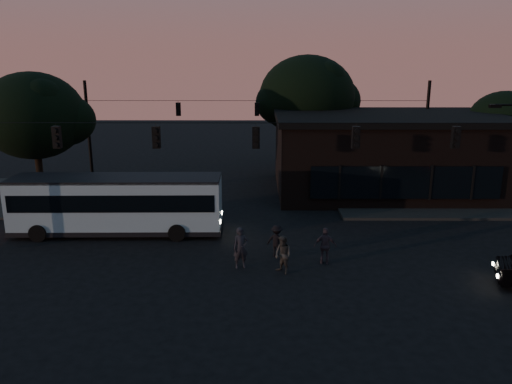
{
  "coord_description": "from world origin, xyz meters",
  "views": [
    {
      "loc": [
        0.1,
        -18.36,
        8.84
      ],
      "look_at": [
        0.0,
        4.0,
        3.0
      ],
      "focal_mm": 35.0,
      "sensor_mm": 36.0,
      "label": 1
    }
  ],
  "objects_px": {
    "bus": "(117,202)",
    "pedestrian_c": "(325,246)",
    "building": "(386,153)",
    "pedestrian_a": "(241,248)",
    "pedestrian_b": "(283,255)",
    "pedestrian_d": "(277,241)"
  },
  "relations": [
    {
      "from": "bus",
      "to": "pedestrian_a",
      "type": "bearing_deg",
      "value": -35.23
    },
    {
      "from": "pedestrian_d",
      "to": "bus",
      "type": "bearing_deg",
      "value": 5.19
    },
    {
      "from": "building",
      "to": "pedestrian_c",
      "type": "height_order",
      "value": "building"
    },
    {
      "from": "building",
      "to": "bus",
      "type": "height_order",
      "value": "building"
    },
    {
      "from": "bus",
      "to": "pedestrian_c",
      "type": "height_order",
      "value": "bus"
    },
    {
      "from": "pedestrian_b",
      "to": "building",
      "type": "bearing_deg",
      "value": 110.52
    },
    {
      "from": "pedestrian_a",
      "to": "pedestrian_d",
      "type": "distance_m",
      "value": 2.12
    },
    {
      "from": "pedestrian_c",
      "to": "bus",
      "type": "bearing_deg",
      "value": -15.81
    },
    {
      "from": "pedestrian_a",
      "to": "pedestrian_c",
      "type": "height_order",
      "value": "pedestrian_a"
    },
    {
      "from": "bus",
      "to": "pedestrian_d",
      "type": "height_order",
      "value": "bus"
    },
    {
      "from": "pedestrian_b",
      "to": "pedestrian_c",
      "type": "bearing_deg",
      "value": 77.27
    },
    {
      "from": "building",
      "to": "pedestrian_d",
      "type": "bearing_deg",
      "value": -122.86
    },
    {
      "from": "pedestrian_b",
      "to": "pedestrian_d",
      "type": "xyz_separation_m",
      "value": [
        -0.2,
        1.92,
        -0.07
      ]
    },
    {
      "from": "bus",
      "to": "pedestrian_a",
      "type": "height_order",
      "value": "bus"
    },
    {
      "from": "pedestrian_c",
      "to": "pedestrian_b",
      "type": "bearing_deg",
      "value": 33.74
    },
    {
      "from": "pedestrian_d",
      "to": "pedestrian_a",
      "type": "bearing_deg",
      "value": 65.62
    },
    {
      "from": "building",
      "to": "pedestrian_a",
      "type": "height_order",
      "value": "building"
    },
    {
      "from": "bus",
      "to": "pedestrian_b",
      "type": "xyz_separation_m",
      "value": [
        8.47,
        -5.13,
        -0.89
      ]
    },
    {
      "from": "pedestrian_b",
      "to": "pedestrian_d",
      "type": "bearing_deg",
      "value": 145.0
    },
    {
      "from": "building",
      "to": "pedestrian_b",
      "type": "height_order",
      "value": "building"
    },
    {
      "from": "pedestrian_a",
      "to": "pedestrian_c",
      "type": "relative_size",
      "value": 1.09
    },
    {
      "from": "bus",
      "to": "pedestrian_c",
      "type": "distance_m",
      "value": 11.22
    }
  ]
}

